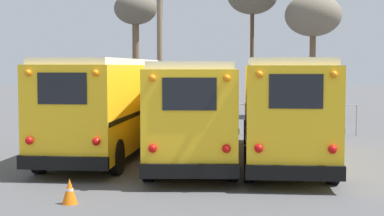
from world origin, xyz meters
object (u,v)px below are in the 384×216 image
school_bus_1 (192,107)px  utility_pole (160,48)px  bare_tree_2 (313,17)px  traffic_cone (70,191)px  school_bus_0 (106,104)px  school_bus_2 (282,106)px  bare_tree_1 (136,13)px

school_bus_1 → utility_pole: utility_pole is taller
bare_tree_2 → traffic_cone: 25.15m
school_bus_0 → school_bus_2: school_bus_0 is taller
school_bus_1 → traffic_cone: 7.13m
school_bus_1 → school_bus_2: bearing=-0.4°
school_bus_2 → traffic_cone: school_bus_2 is taller
school_bus_0 → school_bus_1: bearing=-8.0°
utility_pole → traffic_cone: bearing=-90.5°
utility_pole → traffic_cone: utility_pole is taller
school_bus_2 → bare_tree_1: 17.90m
school_bus_1 → bare_tree_2: size_ratio=1.40×
bare_tree_1 → bare_tree_2: (10.63, 0.55, -0.22)m
utility_pole → bare_tree_2: bearing=31.0°
bare_tree_2 → traffic_cone: size_ratio=12.74×
traffic_cone → school_bus_2: bearing=50.4°
bare_tree_1 → school_bus_2: bearing=-65.4°
bare_tree_2 → school_bus_0: bearing=-120.6°
school_bus_0 → bare_tree_2: bearing=59.4°
bare_tree_1 → traffic_cone: bearing=-85.3°
school_bus_2 → school_bus_1: bearing=179.6°
school_bus_2 → traffic_cone: (-5.40, -6.53, -1.52)m
school_bus_1 → utility_pole: bearing=101.6°
school_bus_0 → bare_tree_2: (9.38, 15.86, 4.25)m
school_bus_0 → traffic_cone: 7.16m
school_bus_2 → traffic_cone: 8.61m
school_bus_1 → bare_tree_2: bearing=68.6°
school_bus_1 → utility_pole: 11.53m
bare_tree_1 → bare_tree_2: bearing=2.9°
school_bus_1 → bare_tree_1: bare_tree_1 is taller
school_bus_0 → bare_tree_1: 16.00m
utility_pole → school_bus_2: bearing=-64.6°
school_bus_1 → traffic_cone: (-2.42, -6.55, -1.46)m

